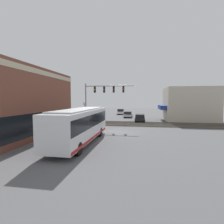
{
  "coord_description": "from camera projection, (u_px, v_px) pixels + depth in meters",
  "views": [
    {
      "loc": [
        -21.72,
        -2.93,
        4.15
      ],
      "look_at": [
        5.22,
        1.69,
        2.17
      ],
      "focal_mm": 28.0,
      "sensor_mm": 36.0,
      "label": 1
    }
  ],
  "objects": [
    {
      "name": "parked_car_black",
      "position": [
        140.0,
        118.0,
        32.75
      ],
      "size": [
        4.51,
        1.82,
        1.41
      ],
      "color": "black",
      "rests_on": "ground"
    },
    {
      "name": "ground_plane",
      "position": [
        118.0,
        132.0,
        22.15
      ],
      "size": [
        120.0,
        120.0,
        0.0
      ],
      "primitive_type": "plane",
      "color": "#565659"
    },
    {
      "name": "rail_track_near",
      "position": [
        123.0,
        125.0,
        28.04
      ],
      "size": [
        2.6,
        60.0,
        0.15
      ],
      "color": "#332D28",
      "rests_on": "ground"
    },
    {
      "name": "city_bus",
      "position": [
        80.0,
        124.0,
        16.53
      ],
      "size": [
        10.81,
        2.59,
        3.26
      ],
      "color": "silver",
      "rests_on": "ground"
    },
    {
      "name": "parked_car_silver",
      "position": [
        128.0,
        114.0,
        40.55
      ],
      "size": [
        4.52,
        1.82,
        1.36
      ],
      "color": "#B7B7BC",
      "rests_on": "ground"
    },
    {
      "name": "traffic_signal_gantry",
      "position": [
        101.0,
        94.0,
        26.24
      ],
      "size": [
        0.42,
        7.33,
        6.56
      ],
      "color": "gray",
      "rests_on": "ground"
    },
    {
      "name": "rail_track_far",
      "position": [
        125.0,
        122.0,
        31.19
      ],
      "size": [
        2.6,
        60.0,
        0.15
      ],
      "color": "#332D28",
      "rests_on": "ground"
    },
    {
      "name": "brick_building",
      "position": [
        8.0,
        103.0,
        19.53
      ],
      "size": [
        14.81,
        8.92,
        7.52
      ],
      "color": "brown",
      "rests_on": "ground"
    },
    {
      "name": "parked_car_white",
      "position": [
        121.0,
        112.0,
        48.48
      ],
      "size": [
        4.22,
        1.82,
        1.5
      ],
      "color": "silver",
      "rests_on": "ground"
    },
    {
      "name": "shop_building",
      "position": [
        188.0,
        104.0,
        34.11
      ],
      "size": [
        8.56,
        10.06,
        6.42
      ],
      "color": "beige",
      "rests_on": "ground"
    },
    {
      "name": "crossing_signal",
      "position": [
        85.0,
        111.0,
        27.04
      ],
      "size": [
        1.41,
        1.18,
        3.81
      ],
      "color": "gray",
      "rests_on": "ground"
    }
  ]
}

